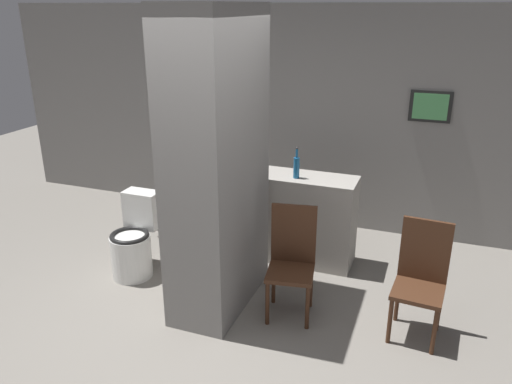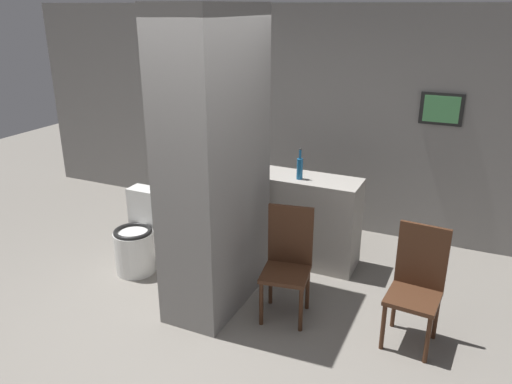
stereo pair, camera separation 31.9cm
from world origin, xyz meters
name	(u,v)px [view 2 (the right image)]	position (x,y,z in m)	size (l,w,h in m)	color
ground_plane	(197,333)	(0.00, 0.00, 0.00)	(14.00, 14.00, 0.00)	slate
wall_back	(307,119)	(0.00, 2.63, 1.30)	(8.00, 0.09, 2.60)	gray
pillar_center	(215,165)	(-0.10, 0.56, 1.30)	(0.56, 1.13, 2.60)	gray
counter_shelf	(302,220)	(0.35, 1.58, 0.47)	(1.17, 0.44, 0.94)	gray
toilet	(138,238)	(-1.11, 0.70, 0.34)	(0.40, 0.56, 0.82)	silver
chair_near_pillar	(288,259)	(0.56, 0.62, 0.52)	(0.46, 0.46, 0.98)	#422616
chair_by_doorway	(417,283)	(1.63, 0.69, 0.52)	(0.42, 0.42, 0.98)	#422616
bicycle	(217,217)	(-0.63, 1.50, 0.35)	(1.66, 0.42, 0.73)	black
bottle_tall	(300,168)	(0.33, 1.50, 1.06)	(0.06, 0.06, 0.32)	#19598C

